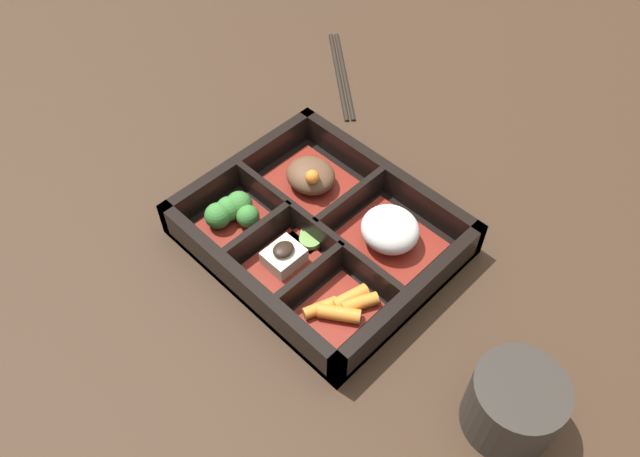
% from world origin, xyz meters
% --- Properties ---
extents(ground_plane, '(3.00, 3.00, 0.00)m').
position_xyz_m(ground_plane, '(0.00, 0.00, 0.00)').
color(ground_plane, '#382619').
extents(bento_base, '(0.28, 0.24, 0.01)m').
position_xyz_m(bento_base, '(0.00, 0.00, 0.01)').
color(bento_base, black).
rests_on(bento_base, ground_plane).
extents(bento_rim, '(0.28, 0.24, 0.05)m').
position_xyz_m(bento_rim, '(0.00, -0.00, 0.02)').
color(bento_rim, black).
rests_on(bento_rim, ground_plane).
extents(bowl_stew, '(0.11, 0.09, 0.05)m').
position_xyz_m(bowl_stew, '(-0.06, 0.05, 0.03)').
color(bowl_stew, maroon).
rests_on(bowl_stew, bento_base).
extents(bowl_rice, '(0.11, 0.09, 0.05)m').
position_xyz_m(bowl_rice, '(0.06, 0.05, 0.03)').
color(bowl_rice, maroon).
rests_on(bowl_rice, bento_base).
extents(bowl_greens, '(0.07, 0.08, 0.04)m').
position_xyz_m(bowl_greens, '(-0.09, -0.06, 0.03)').
color(bowl_greens, maroon).
rests_on(bowl_greens, bento_base).
extents(bowl_tofu, '(0.06, 0.08, 0.03)m').
position_xyz_m(bowl_tofu, '(0.00, -0.06, 0.02)').
color(bowl_tofu, maroon).
rests_on(bowl_tofu, bento_base).
extents(bowl_carrots, '(0.06, 0.08, 0.02)m').
position_xyz_m(bowl_carrots, '(0.09, -0.06, 0.02)').
color(bowl_carrots, maroon).
rests_on(bowl_carrots, bento_base).
extents(bowl_pickles, '(0.04, 0.04, 0.01)m').
position_xyz_m(bowl_pickles, '(-0.01, -0.01, 0.01)').
color(bowl_pickles, maroon).
rests_on(bowl_pickles, bento_base).
extents(tea_cup, '(0.09, 0.09, 0.07)m').
position_xyz_m(tea_cup, '(0.28, -0.03, 0.04)').
color(tea_cup, '#2D2823').
rests_on(tea_cup, ground_plane).
extents(chopsticks, '(0.17, 0.14, 0.01)m').
position_xyz_m(chopsticks, '(-0.20, 0.25, 0.00)').
color(chopsticks, black).
rests_on(chopsticks, ground_plane).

